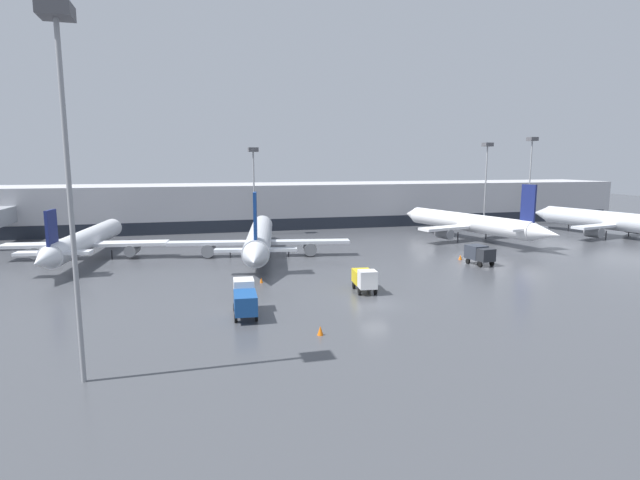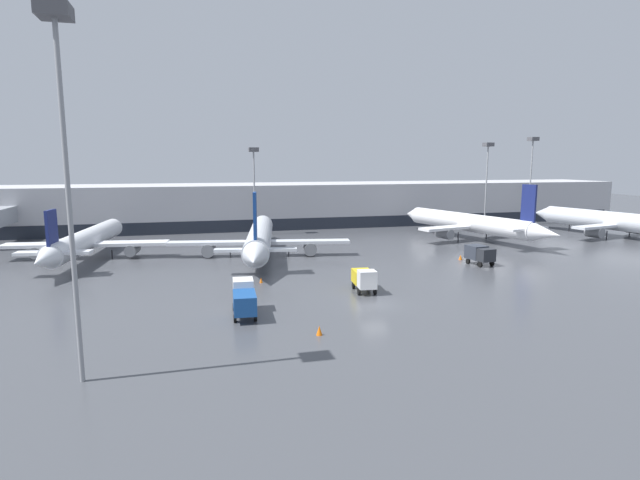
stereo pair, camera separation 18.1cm
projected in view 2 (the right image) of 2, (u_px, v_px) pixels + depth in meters
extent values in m
plane|color=#424449|center=(375.00, 305.00, 47.90)|extent=(320.00, 320.00, 0.00)
cube|color=#B2B2B7|center=(272.00, 205.00, 106.51)|extent=(160.00, 16.00, 9.00)
cube|color=#1E232D|center=(279.00, 225.00, 99.32)|extent=(156.80, 0.10, 2.40)
cylinder|color=silver|center=(88.00, 239.00, 71.29)|extent=(6.18, 26.87, 2.95)
cone|color=silver|center=(116.00, 226.00, 85.96)|extent=(3.18, 3.56, 2.80)
cone|color=silver|center=(42.00, 260.00, 56.04)|extent=(3.18, 4.72, 2.66)
cube|color=silver|center=(86.00, 244.00, 70.73)|extent=(22.69, 5.86, 0.44)
cube|color=silver|center=(54.00, 253.00, 59.21)|extent=(8.69, 2.79, 0.35)
cube|color=navy|center=(52.00, 229.00, 58.77)|extent=(0.70, 2.86, 4.52)
cylinder|color=slate|center=(40.00, 251.00, 70.06)|extent=(2.03, 3.64, 1.62)
cylinder|color=slate|center=(133.00, 249.00, 71.68)|extent=(2.03, 3.64, 1.62)
cylinder|color=#2D2D33|center=(106.00, 243.00, 80.10)|extent=(0.20, 0.20, 1.31)
cylinder|color=#2D2D33|center=(58.00, 255.00, 69.83)|extent=(0.20, 0.20, 1.31)
cylinder|color=#2D2D33|center=(112.00, 254.00, 70.75)|extent=(0.20, 0.20, 1.31)
cylinder|color=white|center=(467.00, 222.00, 87.72)|extent=(9.49, 27.25, 3.10)
cone|color=white|center=(412.00, 214.00, 101.08)|extent=(3.67, 4.01, 2.94)
cone|color=white|center=(546.00, 234.00, 73.81)|extent=(3.81, 5.17, 2.79)
cube|color=white|center=(470.00, 226.00, 87.22)|extent=(20.88, 7.66, 0.44)
cube|color=white|center=(527.00, 229.00, 76.74)|extent=(8.05, 3.40, 0.35)
cube|color=navy|center=(529.00, 205.00, 76.16)|extent=(0.95, 2.53, 6.17)
cylinder|color=slate|center=(445.00, 234.00, 84.64)|extent=(2.39, 3.39, 1.70)
cylinder|color=slate|center=(494.00, 229.00, 90.09)|extent=(2.39, 3.39, 1.70)
cylinder|color=#2D2D33|center=(433.00, 229.00, 95.79)|extent=(0.20, 0.20, 1.71)
cylinder|color=#2D2D33|center=(458.00, 237.00, 85.32)|extent=(0.20, 0.20, 1.71)
cylinder|color=#2D2D33|center=(486.00, 235.00, 88.43)|extent=(0.20, 0.20, 1.71)
cylinder|color=silver|center=(260.00, 237.00, 72.92)|extent=(8.09, 27.96, 3.39)
cone|color=silver|center=(263.00, 224.00, 88.44)|extent=(3.81, 4.23, 3.22)
cone|color=silver|center=(254.00, 258.00, 56.74)|extent=(3.88, 5.53, 3.05)
cube|color=silver|center=(260.00, 242.00, 72.35)|extent=(26.16, 6.71, 0.44)
cube|color=silver|center=(256.00, 250.00, 60.28)|extent=(10.01, 2.95, 0.35)
cube|color=navy|center=(255.00, 218.00, 59.69)|extent=(0.70, 2.08, 6.29)
cylinder|color=slate|center=(209.00, 250.00, 71.92)|extent=(2.26, 2.78, 1.86)
cylinder|color=slate|center=(310.00, 249.00, 73.09)|extent=(2.26, 2.78, 1.86)
cylinder|color=#2D2D33|center=(262.00, 242.00, 82.15)|extent=(0.20, 0.20, 1.21)
cylinder|color=#2D2D33|center=(230.00, 253.00, 71.55)|extent=(0.20, 0.20, 1.21)
cylinder|color=#2D2D33|center=(289.00, 253.00, 72.22)|extent=(0.20, 0.20, 1.21)
cylinder|color=silver|center=(612.00, 221.00, 90.74)|extent=(8.95, 26.65, 3.36)
cone|color=silver|center=(542.00, 213.00, 104.07)|extent=(3.91, 4.29, 3.19)
cube|color=silver|center=(616.00, 225.00, 90.26)|extent=(20.67, 6.88, 0.44)
cylinder|color=slate|center=(594.00, 232.00, 87.85)|extent=(2.40, 3.13, 1.85)
cylinder|color=slate|center=(634.00, 229.00, 92.99)|extent=(2.40, 3.13, 1.85)
cylinder|color=#2D2D33|center=(569.00, 228.00, 98.70)|extent=(0.20, 0.20, 1.48)
cylinder|color=#2D2D33|center=(607.00, 235.00, 88.45)|extent=(0.20, 0.20, 1.48)
cylinder|color=#2D2D33|center=(630.00, 233.00, 91.39)|extent=(0.20, 0.20, 1.48)
cube|color=gold|center=(362.00, 277.00, 53.50)|extent=(2.15, 2.84, 1.41)
cube|color=silver|center=(367.00, 279.00, 51.38)|extent=(1.95, 1.80, 1.84)
cylinder|color=black|center=(375.00, 291.00, 51.64)|extent=(0.32, 0.72, 0.70)
cylinder|color=black|center=(359.00, 292.00, 51.39)|extent=(0.32, 0.72, 0.70)
cylinder|color=black|center=(369.00, 285.00, 54.25)|extent=(0.32, 0.72, 0.70)
cylinder|color=black|center=(353.00, 286.00, 54.00)|extent=(0.32, 0.72, 0.70)
cube|color=#19478C|center=(245.00, 303.00, 43.25)|extent=(2.13, 3.53, 1.65)
cube|color=silver|center=(243.00, 291.00, 45.88)|extent=(1.95, 2.20, 2.26)
cylinder|color=black|center=(234.00, 307.00, 46.02)|extent=(0.29, 0.71, 0.70)
cylinder|color=black|center=(253.00, 306.00, 46.35)|extent=(0.29, 0.71, 0.70)
cylinder|color=black|center=(235.00, 318.00, 42.68)|extent=(0.29, 0.71, 0.70)
cylinder|color=black|center=(255.00, 317.00, 43.01)|extent=(0.29, 0.71, 0.70)
cube|color=#2D333D|center=(476.00, 252.00, 67.01)|extent=(2.47, 2.68, 1.82)
cube|color=#26282D|center=(486.00, 255.00, 65.25)|extent=(2.24, 1.74, 1.66)
cylinder|color=black|center=(492.00, 263.00, 65.74)|extent=(0.34, 0.73, 0.70)
cylinder|color=black|center=(480.00, 265.00, 65.01)|extent=(0.34, 0.73, 0.70)
cylinder|color=black|center=(480.00, 260.00, 67.96)|extent=(0.34, 0.73, 0.70)
cylinder|color=black|center=(468.00, 261.00, 67.23)|extent=(0.34, 0.73, 0.70)
cone|color=orange|center=(319.00, 330.00, 39.50)|extent=(0.49, 0.49, 0.76)
cone|color=orange|center=(461.00, 257.00, 70.07)|extent=(0.49, 0.49, 0.70)
cone|color=orange|center=(261.00, 280.00, 56.69)|extent=(0.37, 0.37, 0.60)
cylinder|color=gray|center=(254.00, 194.00, 92.70)|extent=(0.30, 0.30, 15.42)
cube|color=#4C4C51|center=(253.00, 150.00, 91.44)|extent=(1.80, 1.80, 0.80)
cylinder|color=gray|center=(69.00, 210.00, 29.57)|extent=(0.30, 0.30, 21.56)
cube|color=#4C4C51|center=(54.00, 11.00, 27.84)|extent=(1.80, 1.80, 0.80)
cylinder|color=gray|center=(486.00, 186.00, 106.68)|extent=(0.30, 0.30, 16.82)
cube|color=#4C4C51|center=(488.00, 145.00, 105.32)|extent=(1.80, 1.80, 0.80)
cylinder|color=gray|center=(530.00, 183.00, 108.33)|extent=(0.30, 0.30, 18.06)
cube|color=#4C4C51|center=(533.00, 139.00, 106.87)|extent=(1.80, 1.80, 0.80)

